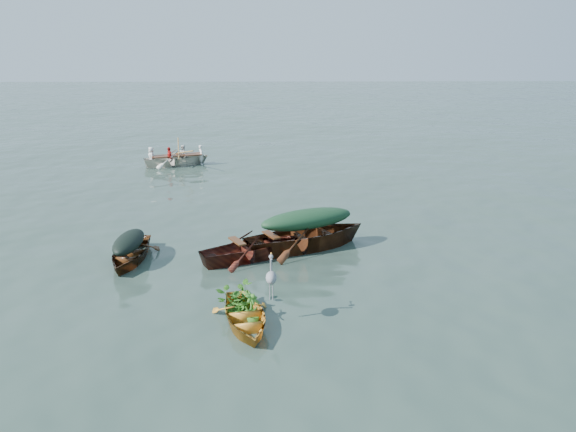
# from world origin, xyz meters

# --- Properties ---
(ground) EXTENTS (140.00, 140.00, 0.00)m
(ground) POSITION_xyz_m (0.00, 0.00, 0.00)
(ground) COLOR #2F423A
(ground) RESTS_ON ground
(yellow_dinghy) EXTENTS (1.72, 2.89, 0.70)m
(yellow_dinghy) POSITION_xyz_m (-0.24, -3.35, 0.00)
(yellow_dinghy) COLOR gold
(yellow_dinghy) RESTS_ON ground
(dark_covered_boat) EXTENTS (1.31, 3.23, 0.76)m
(dark_covered_boat) POSITION_xyz_m (-3.37, 0.15, 0.00)
(dark_covered_boat) COLOR #4E2D12
(dark_covered_boat) RESTS_ON ground
(green_tarp_boat) EXTENTS (5.07, 3.43, 1.17)m
(green_tarp_boat) POSITION_xyz_m (1.22, 0.93, 0.00)
(green_tarp_boat) COLOR #522513
(green_tarp_boat) RESTS_ON ground
(open_wooden_boat) EXTENTS (4.14, 3.02, 0.92)m
(open_wooden_boat) POSITION_xyz_m (-0.18, 0.28, 0.00)
(open_wooden_boat) COLOR #512014
(open_wooden_boat) RESTS_ON ground
(rowed_boat) EXTENTS (4.26, 2.51, 0.96)m
(rowed_boat) POSITION_xyz_m (-4.11, 11.84, 0.00)
(rowed_boat) COLOR white
(rowed_boat) RESTS_ON ground
(dark_tarp_cover) EXTENTS (0.72, 1.78, 0.40)m
(dark_tarp_cover) POSITION_xyz_m (-3.37, 0.15, 0.58)
(dark_tarp_cover) COLOR black
(dark_tarp_cover) RESTS_ON dark_covered_boat
(green_tarp_cover) EXTENTS (2.79, 1.89, 0.52)m
(green_tarp_cover) POSITION_xyz_m (1.22, 0.93, 0.85)
(green_tarp_cover) COLOR #173922
(green_tarp_cover) RESTS_ON green_tarp_boat
(thwart_benches) EXTENTS (2.13, 1.62, 0.04)m
(thwart_benches) POSITION_xyz_m (-0.18, 0.28, 0.48)
(thwart_benches) COLOR #43220F
(thwart_benches) RESTS_ON open_wooden_boat
(heron) EXTENTS (0.36, 0.45, 0.92)m
(heron) POSITION_xyz_m (0.28, -3.18, 0.81)
(heron) COLOR gray
(heron) RESTS_ON yellow_dinghy
(dinghy_weeds) EXTENTS (0.88, 1.03, 0.60)m
(dinghy_weeds) POSITION_xyz_m (-0.34, -2.80, 0.65)
(dinghy_weeds) COLOR #2D6119
(dinghy_weeds) RESTS_ON yellow_dinghy
(rowers) EXTENTS (3.06, 1.99, 0.76)m
(rowers) POSITION_xyz_m (-4.11, 11.84, 0.86)
(rowers) COLOR silver
(rowers) RESTS_ON rowed_boat
(oars) EXTENTS (1.43, 2.65, 0.06)m
(oars) POSITION_xyz_m (-4.11, 11.84, 0.51)
(oars) COLOR olive
(oars) RESTS_ON rowed_boat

